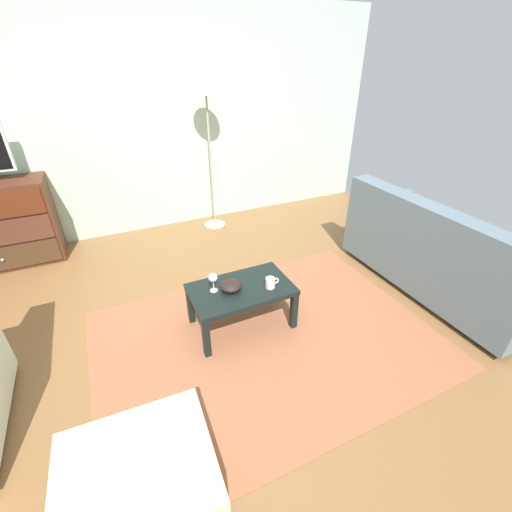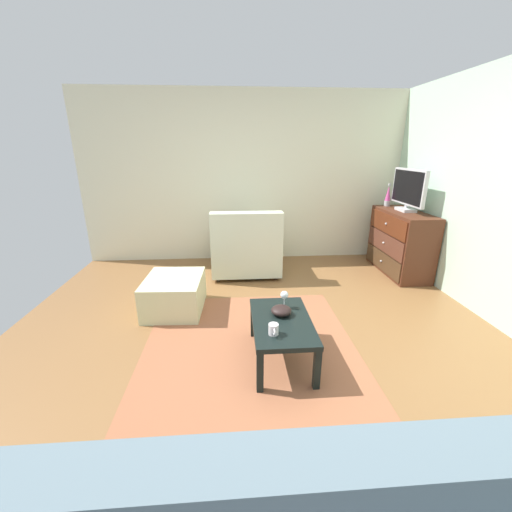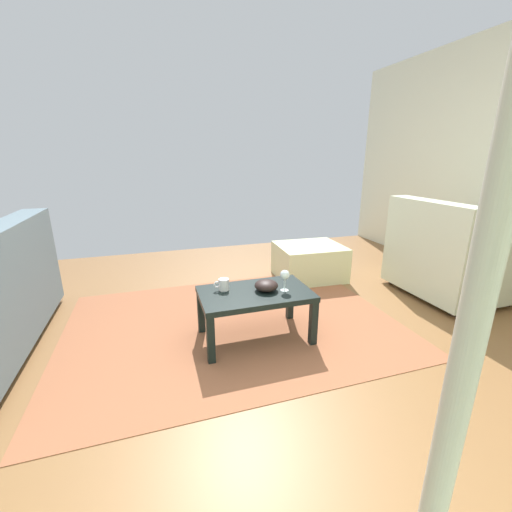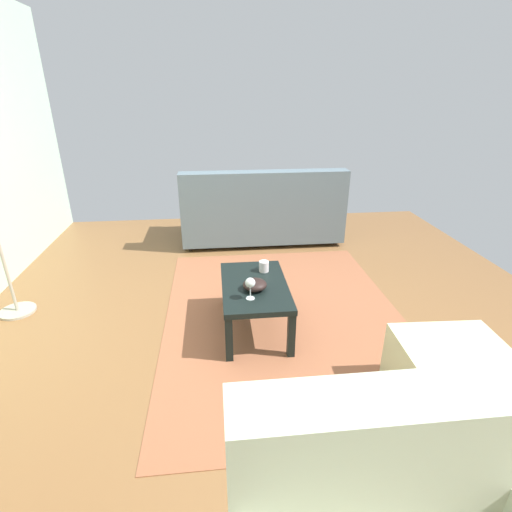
{
  "view_description": "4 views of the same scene",
  "coord_description": "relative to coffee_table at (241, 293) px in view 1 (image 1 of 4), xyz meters",
  "views": [
    {
      "loc": [
        -0.73,
        -1.97,
        1.96
      ],
      "look_at": [
        0.2,
        0.0,
        0.66
      ],
      "focal_mm": 23.94,
      "sensor_mm": 36.0,
      "label": 1
    },
    {
      "loc": [
        2.38,
        -0.33,
        1.71
      ],
      "look_at": [
        -0.03,
        -0.15,
        0.89
      ],
      "focal_mm": 22.45,
      "sensor_mm": 36.0,
      "label": 2
    },
    {
      "loc": [
        0.76,
        2.15,
        1.31
      ],
      "look_at": [
        0.06,
        -0.05,
        0.61
      ],
      "focal_mm": 23.05,
      "sensor_mm": 36.0,
      "label": 3
    },
    {
      "loc": [
        -2.42,
        0.31,
        1.7
      ],
      "look_at": [
        0.01,
        0.05,
        0.64
      ],
      "focal_mm": 27.18,
      "sensor_mm": 36.0,
      "label": 4
    }
  ],
  "objects": [
    {
      "name": "bowl_decorative",
      "position": [
        -0.08,
        0.01,
        0.09
      ],
      "size": [
        0.17,
        0.17,
        0.08
      ],
      "primitive_type": "ellipsoid",
      "color": "black",
      "rests_on": "coffee_table"
    },
    {
      "name": "mug",
      "position": [
        0.21,
        -0.1,
        0.1
      ],
      "size": [
        0.11,
        0.08,
        0.08
      ],
      "color": "silver",
      "rests_on": "coffee_table"
    },
    {
      "name": "ground_plane",
      "position": [
        -0.1,
        -0.05,
        -0.35
      ],
      "size": [
        5.79,
        5.16,
        0.05
      ],
      "primitive_type": "cube",
      "color": "brown"
    },
    {
      "name": "area_rug",
      "position": [
        0.1,
        -0.25,
        -0.32
      ],
      "size": [
        2.6,
        1.9,
        0.01
      ],
      "primitive_type": "cube",
      "color": "#98593B",
      "rests_on": "ground_plane"
    },
    {
      "name": "wall_accent_rear",
      "position": [
        -0.1,
        2.29,
        0.94
      ],
      "size": [
        5.79,
        0.12,
        2.53
      ],
      "primitive_type": "cube",
      "color": "#B3D5B9",
      "rests_on": "ground_plane"
    },
    {
      "name": "ottoman",
      "position": [
        -0.96,
        -1.04,
        -0.13
      ],
      "size": [
        0.73,
        0.63,
        0.37
      ],
      "primitive_type": "cube",
      "rotation": [
        0.0,
        0.0,
        -0.05
      ],
      "color": "beige",
      "rests_on": "ground_plane"
    },
    {
      "name": "wine_glass",
      "position": [
        -0.21,
        0.05,
        0.17
      ],
      "size": [
        0.07,
        0.07,
        0.16
      ],
      "color": "silver",
      "rests_on": "coffee_table"
    },
    {
      "name": "standing_lamp",
      "position": [
        0.43,
        1.93,
        1.19
      ],
      "size": [
        0.32,
        0.32,
        1.76
      ],
      "color": "#A59E8C",
      "rests_on": "ground_plane"
    },
    {
      "name": "coffee_table",
      "position": [
        0.0,
        0.0,
        0.0
      ],
      "size": [
        0.8,
        0.48,
        0.38
      ],
      "color": "black",
      "rests_on": "ground_plane"
    },
    {
      "name": "couch_large",
      "position": [
        1.89,
        -0.28,
        0.02
      ],
      "size": [
        0.85,
        1.85,
        0.88
      ],
      "color": "#332319",
      "rests_on": "ground_plane"
    }
  ]
}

